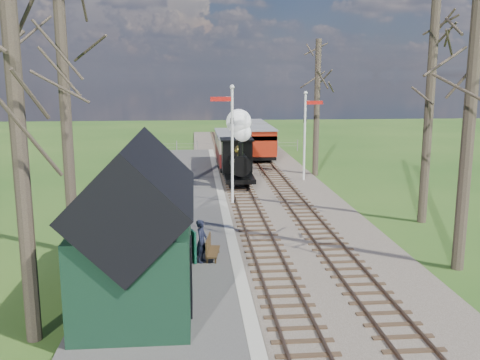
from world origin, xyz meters
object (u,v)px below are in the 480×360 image
object	(u,v)px
person	(202,241)
sign_board	(192,245)
coach	(231,148)
station_shed	(138,230)
locomotive	(238,152)
bench	(210,248)
red_carriage_a	(261,142)
semaphore_near	(231,136)
red_carriage_b	(253,135)
semaphore_far	(306,129)

from	to	relation	value
person	sign_board	bearing A→B (deg)	85.92
coach	station_shed	bearing A→B (deg)	-100.70
locomotive	person	world-z (taller)	locomotive
bench	red_carriage_a	bearing A→B (deg)	78.61
bench	person	bearing A→B (deg)	-127.74
bench	person	world-z (taller)	person
semaphore_near	locomotive	bearing A→B (deg)	80.79
semaphore_near	bench	world-z (taller)	semaphore_near
station_shed	person	xyz separation A→B (m)	(1.86, 2.92, -1.30)
semaphore_near	red_carriage_b	xyz separation A→B (m)	(3.37, 20.24, -2.15)
semaphore_far	red_carriage_a	size ratio (longest dim) A/B	1.14
locomotive	bench	xyz separation A→B (m)	(-2.10, -13.34, -1.55)
red_carriage_a	semaphore_far	bearing A→B (deg)	-78.53
semaphore_far	bench	distance (m)	16.29
semaphore_far	locomotive	bearing A→B (deg)	-163.13
semaphore_far	red_carriage_a	distance (m)	9.11
person	red_carriage_a	bearing A→B (deg)	7.55
station_shed	red_carriage_a	size ratio (longest dim) A/B	1.26
locomotive	sign_board	bearing A→B (deg)	-101.45
red_carriage_a	person	xyz separation A→B (m)	(-5.03, -23.83, -0.51)
semaphore_near	coach	world-z (taller)	semaphore_near
sign_board	bench	bearing A→B (deg)	22.11
person	semaphore_far	bearing A→B (deg)	-4.81
semaphore_near	person	bearing A→B (deg)	-100.39
coach	person	distance (m)	19.98
semaphore_near	person	world-z (taller)	semaphore_near
station_shed	locomotive	size ratio (longest dim) A/B	1.37
red_carriage_b	sign_board	world-z (taller)	red_carriage_b
locomotive	coach	xyz separation A→B (m)	(0.01, 6.07, -0.57)
semaphore_near	semaphore_far	xyz separation A→B (m)	(5.14, 6.00, -0.27)
station_shed	locomotive	xyz separation A→B (m)	(4.29, 16.67, -0.15)
sign_board	semaphore_near	bearing A→B (deg)	77.39
semaphore_far	sign_board	distance (m)	16.76
red_carriage_a	person	bearing A→B (deg)	-101.93
station_shed	red_carriage_a	distance (m)	27.63
locomotive	red_carriage_b	size ratio (longest dim) A/B	0.92
coach	bench	size ratio (longest dim) A/B	5.25
semaphore_near	red_carriage_a	bearing A→B (deg)	77.13
station_shed	coach	distance (m)	23.15
red_carriage_b	person	distance (m)	29.76
coach	person	size ratio (longest dim) A/B	4.80
semaphore_far	person	world-z (taller)	semaphore_far
red_carriage_a	bench	world-z (taller)	red_carriage_a
coach	bench	world-z (taller)	coach
semaphore_far	coach	world-z (taller)	semaphore_far
red_carriage_a	red_carriage_b	size ratio (longest dim) A/B	1.00
locomotive	person	xyz separation A→B (m)	(-2.42, -13.75, -1.15)
red_carriage_b	semaphore_near	bearing A→B (deg)	-99.45
semaphore_far	bench	bearing A→B (deg)	-113.86
red_carriage_a	semaphore_near	bearing A→B (deg)	-102.87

